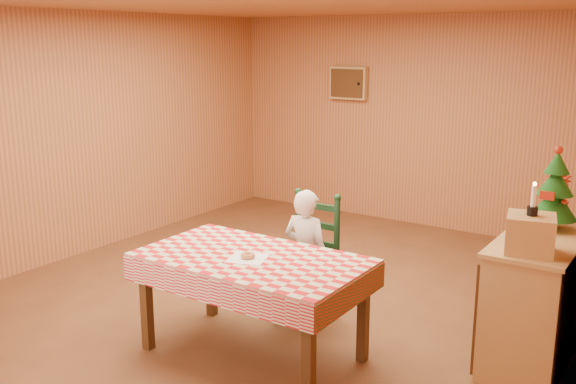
% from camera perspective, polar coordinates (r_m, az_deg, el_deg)
% --- Properties ---
extents(ground, '(6.00, 6.00, 0.00)m').
position_cam_1_polar(ground, '(5.94, -1.09, -9.32)').
color(ground, brown).
rests_on(ground, ground).
extents(cabin_walls, '(5.10, 6.05, 2.65)m').
position_cam_1_polar(cabin_walls, '(5.95, 1.79, 8.85)').
color(cabin_walls, '#B06C3F').
rests_on(cabin_walls, ground).
extents(dining_table, '(1.66, 0.96, 0.77)m').
position_cam_1_polar(dining_table, '(4.68, -3.20, -6.69)').
color(dining_table, '#492C13').
rests_on(dining_table, ground).
extents(ladder_chair, '(0.44, 0.40, 1.08)m').
position_cam_1_polar(ladder_chair, '(5.35, 1.94, -6.15)').
color(ladder_chair, black).
rests_on(ladder_chair, ground).
extents(seated_child, '(0.41, 0.27, 1.12)m').
position_cam_1_polar(seated_child, '(5.29, 1.62, -5.72)').
color(seated_child, silver).
rests_on(seated_child, ground).
extents(napkin, '(0.33, 0.33, 0.00)m').
position_cam_1_polar(napkin, '(4.62, -3.59, -5.88)').
color(napkin, white).
rests_on(napkin, dining_table).
extents(donut, '(0.11, 0.11, 0.04)m').
position_cam_1_polar(donut, '(4.61, -3.59, -5.65)').
color(donut, '#B47340').
rests_on(donut, napkin).
extents(shelf_unit, '(0.54, 1.24, 0.93)m').
position_cam_1_polar(shelf_unit, '(5.05, 21.18, -8.77)').
color(shelf_unit, tan).
rests_on(shelf_unit, ground).
extents(crate, '(0.36, 0.36, 0.25)m').
position_cam_1_polar(crate, '(4.49, 20.73, -3.51)').
color(crate, tan).
rests_on(crate, shelf_unit).
extents(christmas_tree, '(0.34, 0.34, 0.62)m').
position_cam_1_polar(christmas_tree, '(5.07, 22.62, 0.01)').
color(christmas_tree, '#492C13').
rests_on(christmas_tree, shelf_unit).
extents(flower_arrangement, '(0.22, 0.22, 0.37)m').
position_cam_1_polar(flower_arrangement, '(5.39, 22.67, -0.31)').
color(flower_arrangement, maroon).
rests_on(flower_arrangement, shelf_unit).
extents(candle_set, '(0.07, 0.07, 0.22)m').
position_cam_1_polar(candle_set, '(4.44, 20.93, -1.16)').
color(candle_set, black).
rests_on(candle_set, crate).
extents(storage_bin, '(0.55, 0.55, 0.43)m').
position_cam_1_polar(storage_bin, '(5.16, 21.35, -11.33)').
color(storage_bin, black).
rests_on(storage_bin, ground).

